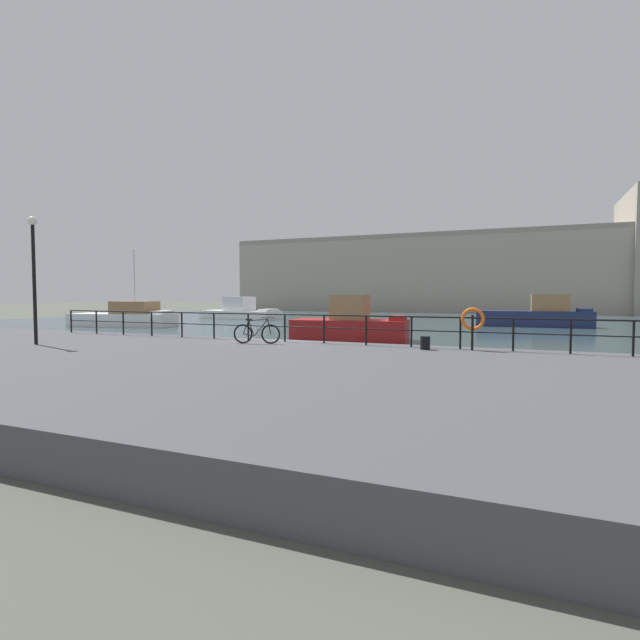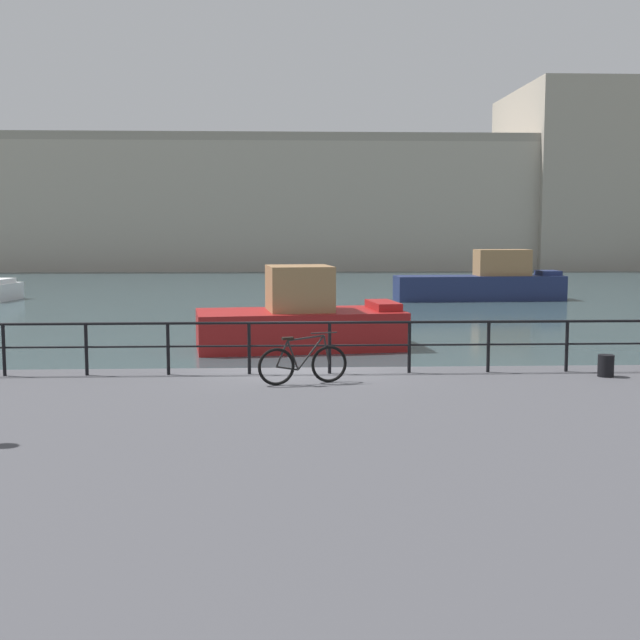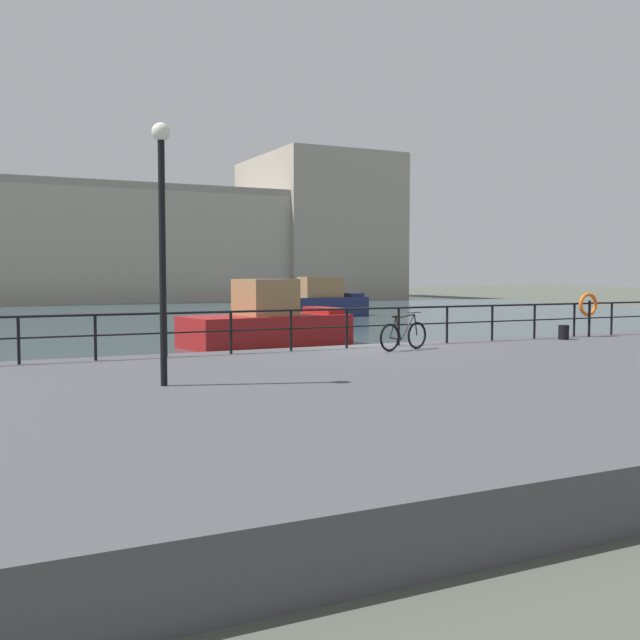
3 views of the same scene
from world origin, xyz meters
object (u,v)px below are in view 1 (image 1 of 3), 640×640
at_px(moored_green_narrowboat, 351,325).
at_px(parked_bicycle, 257,333).
at_px(harbor_building, 511,271).
at_px(moored_harbor_tender, 126,317).
at_px(quay_lamp_post, 34,263).
at_px(life_ring_stand, 473,320).
at_px(moored_small_launch, 537,316).
at_px(moored_cabin_cruiser, 240,312).
at_px(mooring_bollard, 425,343).

height_order(moored_green_narrowboat, parked_bicycle, moored_green_narrowboat).
distance_m(harbor_building, parked_bicycle, 61.86).
relative_size(moored_harbor_tender, quay_lamp_post, 1.85).
xyz_separation_m(parked_bicycle, life_ring_stand, (7.54, 0.97, 0.59)).
height_order(moored_harbor_tender, quay_lamp_post, moored_harbor_tender).
relative_size(moored_harbor_tender, life_ring_stand, 6.12).
distance_m(harbor_building, quay_lamp_post, 66.25).
bearing_deg(parked_bicycle, moored_harbor_tender, 130.22).
distance_m(moored_green_narrowboat, quay_lamp_post, 15.46).
xyz_separation_m(moored_small_launch, life_ring_stand, (-2.32, -25.43, 0.83)).
xyz_separation_m(harbor_building, moored_cabin_cruiser, (-25.23, -33.44, -5.21)).
height_order(moored_cabin_cruiser, mooring_bollard, moored_cabin_cruiser).
height_order(harbor_building, parked_bicycle, harbor_building).
height_order(moored_cabin_cruiser, life_ring_stand, moored_cabin_cruiser).
bearing_deg(life_ring_stand, moored_cabin_cruiser, 133.98).
distance_m(moored_cabin_cruiser, moored_small_launch, 28.31).
xyz_separation_m(moored_cabin_cruiser, parked_bicycle, (18.41, -27.86, 0.38)).
relative_size(moored_cabin_cruiser, life_ring_stand, 6.69).
height_order(moored_cabin_cruiser, moored_harbor_tender, moored_harbor_tender).
xyz_separation_m(moored_small_launch, moored_green_narrowboat, (-9.67, -16.55, -0.03)).
xyz_separation_m(moored_green_narrowboat, parked_bicycle, (-0.19, -9.85, 0.28)).
height_order(mooring_bollard, quay_lamp_post, quay_lamp_post).
height_order(parked_bicycle, life_ring_stand, life_ring_stand).
bearing_deg(mooring_bollard, harbor_building, 89.31).
height_order(parked_bicycle, quay_lamp_post, quay_lamp_post).
bearing_deg(mooring_bollard, life_ring_stand, 16.87).
height_order(moored_cabin_cruiser, quay_lamp_post, quay_lamp_post).
relative_size(moored_small_launch, life_ring_stand, 6.16).
relative_size(moored_cabin_cruiser, quay_lamp_post, 2.02).
distance_m(moored_small_launch, life_ring_stand, 25.55).
distance_m(moored_small_launch, mooring_bollard, 26.14).
bearing_deg(life_ring_stand, quay_lamp_post, -163.51).
xyz_separation_m(moored_small_launch, quay_lamp_post, (-17.09, -29.80, 2.81)).
bearing_deg(quay_lamp_post, harbor_building, 77.75).
bearing_deg(harbor_building, moored_green_narrowboat, -97.35).
xyz_separation_m(harbor_building, parked_bicycle, (-6.82, -61.30, -4.83)).
bearing_deg(mooring_bollard, quay_lamp_post, -163.55).
height_order(harbor_building, moored_cabin_cruiser, harbor_building).
bearing_deg(moored_small_launch, moored_cabin_cruiser, 174.02).
relative_size(harbor_building, quay_lamp_post, 15.03).
relative_size(harbor_building, moored_green_narrowboat, 10.60).
relative_size(moored_small_launch, moored_harbor_tender, 1.01).
relative_size(moored_cabin_cruiser, moored_green_narrowboat, 1.43).
relative_size(life_ring_stand, quay_lamp_post, 0.30).
distance_m(harbor_building, moored_green_narrowboat, 52.12).
relative_size(moored_green_narrowboat, mooring_bollard, 14.89).
xyz_separation_m(moored_small_launch, mooring_bollard, (-3.77, -25.87, 0.08)).
relative_size(harbor_building, parked_bicycle, 40.27).
relative_size(moored_cabin_cruiser, parked_bicycle, 5.42).
relative_size(parked_bicycle, life_ring_stand, 1.23).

